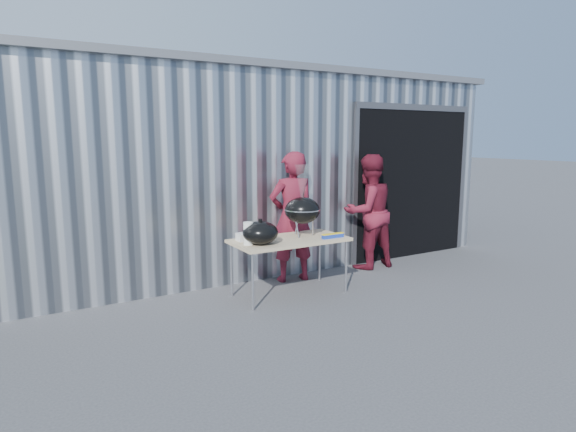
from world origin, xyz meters
TOP-DOWN VIEW (x-y plane):
  - ground at (0.00, 0.00)m, footprint 80.00×80.00m
  - building at (0.92, 4.59)m, footprint 8.20×6.20m
  - folding_table at (0.40, 0.92)m, footprint 1.50×0.75m
  - kettle_grill at (0.63, 0.98)m, footprint 0.48×0.48m
  - grill_lid at (-0.08, 0.82)m, footprint 0.44×0.44m
  - paper_towels at (-0.22, 0.87)m, footprint 0.12×0.12m
  - white_tub at (-0.15, 1.10)m, footprint 0.20×0.15m
  - foil_box at (0.91, 0.67)m, footprint 0.32×0.05m
  - person_cook at (0.76, 1.46)m, footprint 0.73×0.53m
  - person_bystander at (2.16, 1.46)m, footprint 0.88×0.69m

SIDE VIEW (x-z plane):
  - ground at x=0.00m, z-range 0.00..0.00m
  - folding_table at x=0.40m, z-range 0.33..1.08m
  - foil_box at x=0.91m, z-range 0.75..0.81m
  - white_tub at x=-0.15m, z-range 0.75..0.85m
  - paper_towels at x=-0.22m, z-range 0.75..1.03m
  - grill_lid at x=-0.08m, z-range 0.74..1.05m
  - person_bystander at x=2.16m, z-range 0.00..1.80m
  - person_cook at x=0.76m, z-range 0.00..1.86m
  - kettle_grill at x=0.63m, z-range 0.69..1.64m
  - building at x=0.92m, z-range -0.01..3.09m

